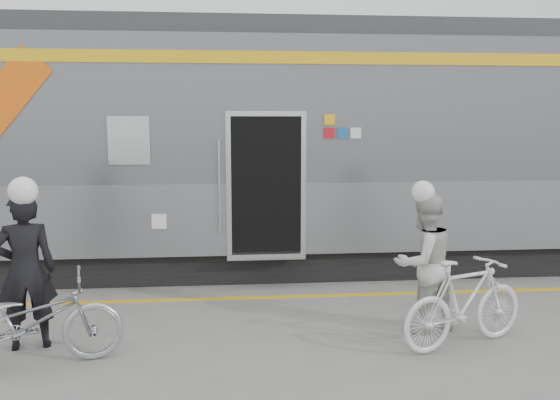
{
  "coord_description": "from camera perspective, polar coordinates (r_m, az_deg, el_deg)",
  "views": [
    {
      "loc": [
        0.0,
        -6.11,
        2.58
      ],
      "look_at": [
        0.72,
        1.6,
        1.5
      ],
      "focal_mm": 38.0,
      "sensor_mm": 36.0,
      "label": 1
    }
  ],
  "objects": [
    {
      "name": "train",
      "position": [
        10.44,
        -14.07,
        4.82
      ],
      "size": [
        24.0,
        3.17,
        4.1
      ],
      "color": "black",
      "rests_on": "ground"
    },
    {
      "name": "bicycle_right",
      "position": [
        7.08,
        17.35,
        -9.41
      ],
      "size": [
        1.76,
        1.06,
        1.02
      ],
      "primitive_type": "imported",
      "rotation": [
        0.0,
        0.0,
        1.94
      ],
      "color": "silver",
      "rests_on": "ground"
    },
    {
      "name": "ground",
      "position": [
        6.63,
        -5.11,
        -14.98
      ],
      "size": [
        90.0,
        90.0,
        0.0
      ],
      "primitive_type": "plane",
      "color": "slate",
      "rests_on": "ground"
    },
    {
      "name": "man",
      "position": [
        7.22,
        -23.29,
        -6.27
      ],
      "size": [
        0.73,
        0.57,
        1.78
      ],
      "primitive_type": "imported",
      "rotation": [
        0.0,
        0.0,
        3.38
      ],
      "color": "black",
      "rests_on": "ground"
    },
    {
      "name": "helmet_man",
      "position": [
        7.05,
        -23.76,
        1.99
      ],
      "size": [
        0.31,
        0.31,
        0.31
      ],
      "primitive_type": "sphere",
      "color": "white",
      "rests_on": "man"
    },
    {
      "name": "helmet_woman",
      "position": [
        7.22,
        13.91,
        1.7
      ],
      "size": [
        0.27,
        0.27,
        0.27
      ],
      "primitive_type": "sphere",
      "color": "white",
      "rests_on": "woman"
    },
    {
      "name": "safety_strip",
      "position": [
        8.65,
        -5.18,
        -9.41
      ],
      "size": [
        24.0,
        0.12,
        0.01
      ],
      "primitive_type": "cube",
      "color": "#EAAF14",
      "rests_on": "ground"
    },
    {
      "name": "bicycle_left",
      "position": [
        6.76,
        -22.91,
        -10.72
      ],
      "size": [
        1.97,
        1.08,
        0.98
      ],
      "primitive_type": "imported",
      "rotation": [
        0.0,
        0.0,
        1.81
      ],
      "color": "#A6A8AD",
      "rests_on": "ground"
    },
    {
      "name": "woman",
      "position": [
        7.39,
        13.65,
        -5.88
      ],
      "size": [
        1.0,
        0.89,
        1.69
      ],
      "primitive_type": "imported",
      "rotation": [
        0.0,
        0.0,
        3.51
      ],
      "color": "beige",
      "rests_on": "ground"
    }
  ]
}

